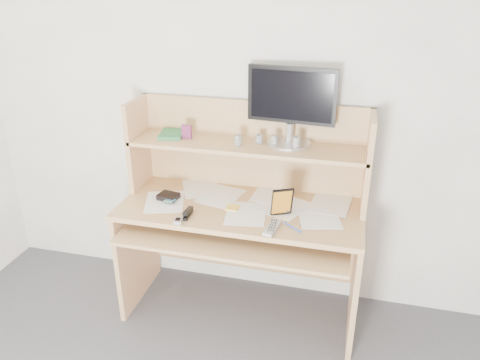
% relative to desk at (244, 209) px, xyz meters
% --- Properties ---
extents(back_wall, '(3.60, 0.04, 2.50)m').
position_rel_desk_xyz_m(back_wall, '(0.00, 0.24, 0.56)').
color(back_wall, white).
rests_on(back_wall, floor).
extents(desk, '(1.40, 0.70, 1.30)m').
position_rel_desk_xyz_m(desk, '(0.00, 0.00, 0.00)').
color(desk, tan).
rests_on(desk, floor).
extents(paper_clutter, '(1.32, 0.54, 0.01)m').
position_rel_desk_xyz_m(paper_clutter, '(0.00, -0.08, 0.06)').
color(paper_clutter, white).
rests_on(paper_clutter, desk).
extents(keyboard, '(0.42, 0.18, 0.03)m').
position_rel_desk_xyz_m(keyboard, '(-0.07, -0.16, -0.03)').
color(keyboard, black).
rests_on(keyboard, desk).
extents(tv_remote, '(0.08, 0.18, 0.02)m').
position_rel_desk_xyz_m(tv_remote, '(0.23, -0.30, 0.07)').
color(tv_remote, '#AAAAA5').
rests_on(tv_remote, paper_clutter).
extents(flip_phone, '(0.05, 0.08, 0.02)m').
position_rel_desk_xyz_m(flip_phone, '(-0.28, -0.34, 0.07)').
color(flip_phone, silver).
rests_on(flip_phone, paper_clutter).
extents(stapler, '(0.03, 0.12, 0.04)m').
position_rel_desk_xyz_m(stapler, '(-0.26, -0.27, 0.08)').
color(stapler, black).
rests_on(stapler, paper_clutter).
extents(wallet, '(0.13, 0.11, 0.03)m').
position_rel_desk_xyz_m(wallet, '(-0.44, -0.10, 0.08)').
color(wallet, black).
rests_on(wallet, paper_clutter).
extents(sticky_note_pad, '(0.08, 0.08, 0.01)m').
position_rel_desk_xyz_m(sticky_note_pad, '(-0.04, -0.12, 0.06)').
color(sticky_note_pad, yellow).
rests_on(sticky_note_pad, desk).
extents(digital_camera, '(0.09, 0.06, 0.05)m').
position_rel_desk_xyz_m(digital_camera, '(0.25, -0.10, 0.09)').
color(digital_camera, '#A3A3A5').
rests_on(digital_camera, paper_clutter).
extents(game_case, '(0.11, 0.07, 0.17)m').
position_rel_desk_xyz_m(game_case, '(0.25, -0.14, 0.15)').
color(game_case, black).
rests_on(game_case, paper_clutter).
extents(blue_pen, '(0.11, 0.09, 0.01)m').
position_rel_desk_xyz_m(blue_pen, '(0.33, -0.26, 0.07)').
color(blue_pen, '#193FBF').
rests_on(blue_pen, paper_clutter).
extents(card_box, '(0.06, 0.02, 0.08)m').
position_rel_desk_xyz_m(card_box, '(-0.37, 0.07, 0.43)').
color(card_box, '#A12915').
rests_on(card_box, desk).
extents(shelf_book, '(0.17, 0.21, 0.02)m').
position_rel_desk_xyz_m(shelf_book, '(-0.48, 0.10, 0.40)').
color(shelf_book, '#35854C').
rests_on(shelf_book, desk).
extents(chip_stack_a, '(0.04, 0.04, 0.06)m').
position_rel_desk_xyz_m(chip_stack_a, '(-0.05, 0.04, 0.42)').
color(chip_stack_a, black).
rests_on(chip_stack_a, desk).
extents(chip_stack_b, '(0.05, 0.05, 0.06)m').
position_rel_desk_xyz_m(chip_stack_b, '(0.16, 0.07, 0.42)').
color(chip_stack_b, silver).
rests_on(chip_stack_b, desk).
extents(chip_stack_c, '(0.05, 0.05, 0.05)m').
position_rel_desk_xyz_m(chip_stack_c, '(0.07, 0.09, 0.41)').
color(chip_stack_c, black).
rests_on(chip_stack_c, desk).
extents(chip_stack_d, '(0.05, 0.05, 0.07)m').
position_rel_desk_xyz_m(chip_stack_d, '(0.29, 0.05, 0.42)').
color(chip_stack_d, white).
rests_on(chip_stack_d, desk).
extents(monitor, '(0.51, 0.25, 0.44)m').
position_rel_desk_xyz_m(monitor, '(0.23, 0.15, 0.62)').
color(monitor, silver).
rests_on(monitor, desk).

